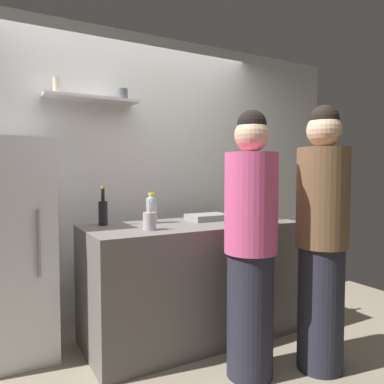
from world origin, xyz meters
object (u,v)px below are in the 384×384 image
(person_pink_top, at_px, (251,246))
(wine_bottle_dark_glass, at_px, (103,212))
(water_bottle_plastic, at_px, (152,210))
(person_brown_jacket, at_px, (322,239))
(utensil_holder, at_px, (150,221))
(wine_bottle_amber_glass, at_px, (265,205))
(refrigerator, at_px, (9,249))
(wine_bottle_green_glass, at_px, (255,209))
(baking_pan, at_px, (208,217))

(person_pink_top, bearing_deg, wine_bottle_dark_glass, -84.21)
(water_bottle_plastic, xyz_separation_m, person_brown_jacket, (0.78, -1.03, -0.15))
(utensil_holder, bearing_deg, person_pink_top, -49.47)
(wine_bottle_dark_glass, distance_m, person_brown_jacket, 1.60)
(wine_bottle_amber_glass, xyz_separation_m, person_pink_top, (-0.61, -0.57, -0.19))
(wine_bottle_amber_glass, relative_size, person_brown_jacket, 0.19)
(refrigerator, distance_m, wine_bottle_green_glass, 1.82)
(wine_bottle_amber_glass, distance_m, wine_bottle_dark_glass, 1.35)
(baking_pan, xyz_separation_m, utensil_holder, (-0.64, -0.25, 0.04))
(person_brown_jacket, bearing_deg, water_bottle_plastic, 53.19)
(wine_bottle_green_glass, distance_m, water_bottle_plastic, 0.81)
(wine_bottle_amber_glass, xyz_separation_m, wine_bottle_green_glass, (-0.26, -0.18, -0.00))
(person_pink_top, bearing_deg, refrigerator, -69.23)
(person_brown_jacket, bearing_deg, baking_pan, 32.59)
(baking_pan, height_order, wine_bottle_dark_glass, wine_bottle_dark_glass)
(utensil_holder, bearing_deg, baking_pan, 21.50)
(water_bottle_plastic, bearing_deg, utensil_holder, -115.84)
(water_bottle_plastic, bearing_deg, wine_bottle_dark_glass, 169.81)
(person_brown_jacket, xyz_separation_m, person_pink_top, (-0.46, 0.17, -0.03))
(wine_bottle_amber_glass, relative_size, person_pink_top, 0.19)
(baking_pan, distance_m, wine_bottle_green_glass, 0.46)
(person_brown_jacket, bearing_deg, person_pink_top, 86.25)
(wine_bottle_green_glass, bearing_deg, water_bottle_plastic, 144.48)
(refrigerator, distance_m, person_pink_top, 1.70)
(wine_bottle_green_glass, bearing_deg, wine_bottle_dark_glass, 152.49)
(person_pink_top, bearing_deg, wine_bottle_green_glass, -162.33)
(wine_bottle_amber_glass, xyz_separation_m, wine_bottle_dark_glass, (-1.30, 0.35, -0.02))
(water_bottle_plastic, relative_size, person_pink_top, 0.14)
(refrigerator, xyz_separation_m, water_bottle_plastic, (1.02, -0.20, 0.25))
(person_pink_top, bearing_deg, baking_pan, -133.19)
(wine_bottle_green_glass, bearing_deg, utensil_holder, 168.98)
(wine_bottle_amber_glass, xyz_separation_m, person_brown_jacket, (-0.14, -0.74, -0.16))
(baking_pan, bearing_deg, refrigerator, 170.37)
(wine_bottle_amber_glass, bearing_deg, wine_bottle_dark_glass, 164.71)
(wine_bottle_dark_glass, relative_size, wine_bottle_green_glass, 0.94)
(refrigerator, xyz_separation_m, wine_bottle_amber_glass, (1.94, -0.48, 0.26))
(wine_bottle_dark_glass, xyz_separation_m, water_bottle_plastic, (0.37, -0.07, 0.00))
(wine_bottle_amber_glass, relative_size, water_bottle_plastic, 1.36)
(water_bottle_plastic, bearing_deg, baking_pan, -6.95)
(baking_pan, height_order, utensil_holder, utensil_holder)
(baking_pan, relative_size, person_pink_top, 0.20)
(wine_bottle_dark_glass, height_order, water_bottle_plastic, wine_bottle_dark_glass)
(refrigerator, bearing_deg, wine_bottle_amber_glass, -13.99)
(utensil_holder, bearing_deg, wine_bottle_dark_glass, 120.29)
(utensil_holder, relative_size, wine_bottle_amber_glass, 0.66)
(wine_bottle_amber_glass, relative_size, wine_bottle_dark_glass, 1.10)
(refrigerator, relative_size, baking_pan, 4.59)
(wine_bottle_amber_glass, height_order, water_bottle_plastic, wine_bottle_amber_glass)
(baking_pan, bearing_deg, water_bottle_plastic, 173.05)
(refrigerator, height_order, person_brown_jacket, person_brown_jacket)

